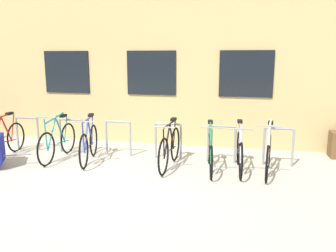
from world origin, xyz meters
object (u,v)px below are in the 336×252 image
bicycle_green (210,152)px  bicycle_red (3,140)px  bicycle_black (170,148)px  bicycle_teal (58,141)px  bicycle_white (268,154)px  bicycle_blue (89,143)px  bicycle_silver (240,152)px

bicycle_green → bicycle_red: bicycle_green is taller
bicycle_black → bicycle_teal: size_ratio=1.00×
bicycle_green → bicycle_black: bearing=177.2°
bicycle_green → bicycle_teal: 3.49m
bicycle_white → bicycle_black: bearing=-179.2°
bicycle_blue → bicycle_teal: (-0.79, 0.04, -0.00)m
bicycle_blue → bicycle_red: (-2.09, -0.11, -0.01)m
bicycle_black → bicycle_blue: bearing=-179.9°
bicycle_blue → bicycle_white: bearing=0.5°
bicycle_green → bicycle_red: bearing=-179.1°
bicycle_teal → bicycle_blue: bearing=-3.1°
bicycle_black → bicycle_green: (0.86, -0.04, -0.03)m
bicycle_silver → bicycle_red: bearing=-178.1°
bicycle_black → bicycle_red: bicycle_red is taller
bicycle_silver → bicycle_white: bearing=-3.4°
bicycle_black → bicycle_red: 3.94m
bicycle_silver → bicycle_red: 5.38m
bicycle_silver → bicycle_teal: (-4.07, -0.02, 0.00)m
bicycle_black → bicycle_silver: (1.44, 0.06, -0.01)m
bicycle_silver → bicycle_black: bearing=-177.6°
bicycle_white → bicycle_black: (-2.01, -0.03, 0.01)m
bicycle_silver → bicycle_green: bearing=-169.9°
bicycle_black → bicycle_green: size_ratio=1.06×
bicycle_green → bicycle_teal: bearing=178.6°
bicycle_white → bicycle_green: 1.15m
bicycle_red → bicycle_teal: bearing=6.9°
bicycle_black → bicycle_blue: bicycle_blue is taller
bicycle_white → bicycle_blue: bicycle_white is taller
bicycle_white → bicycle_silver: bearing=176.6°
bicycle_teal → bicycle_red: bicycle_teal is taller
bicycle_black → bicycle_teal: bicycle_teal is taller
bicycle_red → bicycle_black: bearing=1.7°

